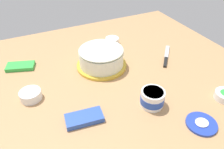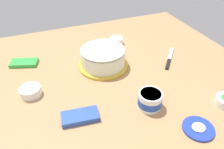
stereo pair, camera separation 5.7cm
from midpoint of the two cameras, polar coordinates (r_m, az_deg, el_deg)
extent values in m
plane|color=tan|center=(1.02, 3.15, -3.88)|extent=(1.54, 1.54, 0.00)
cylinder|color=gold|center=(1.17, -1.13, 2.58)|extent=(0.27, 0.27, 0.01)
cylinder|color=brown|center=(1.14, -1.15, 4.30)|extent=(0.22, 0.22, 0.07)
cylinder|color=white|center=(1.14, -1.15, 4.51)|extent=(0.24, 0.24, 0.08)
ellipsoid|color=white|center=(1.12, -1.18, 6.61)|extent=(0.24, 0.24, 0.04)
cylinder|color=white|center=(0.93, 11.87, -6.75)|extent=(0.10, 0.10, 0.08)
cylinder|color=#2347B2|center=(0.93, 11.84, -6.91)|extent=(0.10, 0.10, 0.03)
cylinder|color=white|center=(0.91, 12.12, -5.28)|extent=(0.09, 0.09, 0.01)
cylinder|color=#233DAD|center=(0.92, 23.80, -13.15)|extent=(0.12, 0.12, 0.01)
ellipsoid|color=white|center=(0.92, 23.93, -12.83)|extent=(0.05, 0.05, 0.01)
cube|color=silver|center=(1.32, 16.66, 5.37)|extent=(0.11, 0.12, 0.00)
cube|color=black|center=(1.22, 16.06, 2.65)|extent=(0.08, 0.08, 0.01)
cylinder|color=white|center=(1.37, 2.31, 8.94)|extent=(0.08, 0.08, 0.04)
cylinder|color=yellow|center=(1.37, 2.31, 9.02)|extent=(0.07, 0.07, 0.01)
ellipsoid|color=yellow|center=(1.37, 2.32, 9.28)|extent=(0.06, 0.06, 0.02)
cylinder|color=white|center=(1.03, -19.52, -4.31)|extent=(0.10, 0.10, 0.04)
cylinder|color=blue|center=(1.03, -19.55, -4.21)|extent=(0.08, 0.08, 0.01)
ellipsoid|color=blue|center=(1.03, -19.63, -3.92)|extent=(0.07, 0.07, 0.02)
cube|color=green|center=(1.26, -21.32, 2.91)|extent=(0.16, 0.12, 0.02)
cube|color=#2D51B2|center=(0.89, -6.67, -11.16)|extent=(0.16, 0.09, 0.02)
camera|label=1|loc=(0.03, -88.45, 1.17)|focal=34.12mm
camera|label=2|loc=(0.03, 91.55, -1.17)|focal=34.12mm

